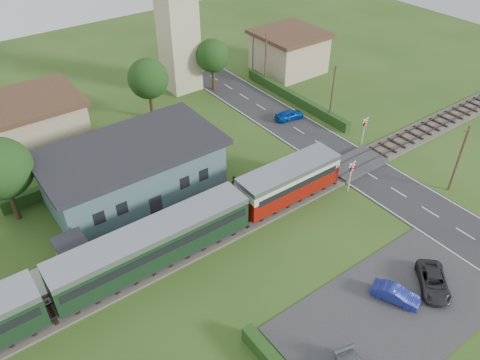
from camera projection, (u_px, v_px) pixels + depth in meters
ground at (295, 214)px, 41.70m from camera, size 120.00×120.00×0.00m
railway_track at (280, 202)px, 42.92m from camera, size 76.00×3.20×0.49m
road at (370, 175)px, 46.40m from camera, size 6.00×70.00×0.05m
car_park at (391, 312)px, 33.23m from camera, size 17.00×9.00×0.08m
crossing_deck at (355, 164)px, 47.57m from camera, size 6.20×3.40×0.45m
platform at (167, 225)px, 40.19m from camera, size 30.00×3.00×0.45m
equipment_hut at (73, 253)px, 35.50m from camera, size 2.30×2.30×2.55m
station_building at (133, 170)px, 42.44m from camera, size 16.00×9.00×5.30m
train at (115, 262)px, 34.16m from camera, size 43.20×2.90×3.40m
church_tower at (176, 9)px, 55.94m from camera, size 6.00×6.00×17.60m
house_west at (31, 123)px, 49.04m from camera, size 10.80×8.80×5.50m
house_east at (289, 51)px, 64.92m from camera, size 8.80×8.80×5.50m
hedge_roadside at (295, 98)px, 58.35m from camera, size 0.80×18.00×1.20m
hedge_station at (116, 166)px, 46.57m from camera, size 22.00×0.80×1.30m
tree_a at (0, 169)px, 38.03m from camera, size 5.20×5.20×8.00m
tree_b at (148, 79)px, 52.55m from camera, size 4.60×4.60×7.34m
tree_c at (213, 56)px, 58.78m from camera, size 4.20×4.20×6.78m
utility_pole_b at (459, 158)px, 42.35m from camera, size 1.40×0.22×7.00m
utility_pole_c at (332, 94)px, 52.66m from camera, size 1.40×0.22×7.00m
utility_pole_d at (266, 60)px, 60.39m from camera, size 1.40×0.22×7.00m
crossing_signal_near at (351, 172)px, 43.17m from camera, size 0.84×0.28×3.28m
crossing_signal_far at (364, 127)px, 49.66m from camera, size 0.84×0.28×3.28m
streetlamp_east at (253, 49)px, 64.82m from camera, size 0.30×0.30×5.15m
car_on_road at (289, 115)px, 54.88m from camera, size 3.65×2.00×1.18m
car_park_blue at (396, 294)px, 33.72m from camera, size 2.50×3.63×1.13m
car_park_dark at (433, 282)px, 34.62m from camera, size 4.33×4.43×1.18m
pedestrian_near at (234, 184)px, 43.03m from camera, size 0.73×0.57×1.76m
pedestrian_far at (78, 253)px, 35.98m from camera, size 0.74×0.92×1.83m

